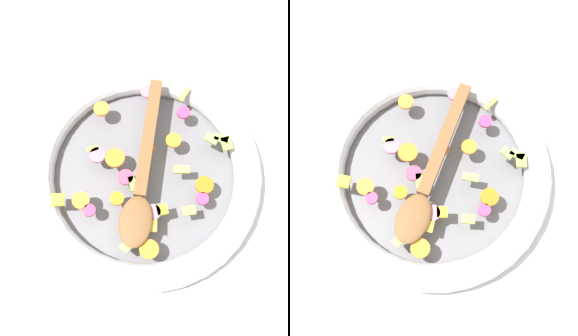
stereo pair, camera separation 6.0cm
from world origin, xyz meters
TOP-DOWN VIEW (x-y plane):
  - ground_plane at (0.00, 0.00)m, footprint 4.00×4.00m
  - skillet at (0.00, 0.00)m, footprint 0.43×0.43m
  - chopped_vegetables at (0.01, 0.00)m, footprint 0.33×0.33m
  - wooden_spoon at (0.02, -0.01)m, footprint 0.31×0.12m

SIDE VIEW (x-z plane):
  - ground_plane at x=0.00m, z-range 0.00..0.00m
  - skillet at x=0.00m, z-range 0.00..0.05m
  - chopped_vegetables at x=0.01m, z-range 0.05..0.06m
  - wooden_spoon at x=0.02m, z-range 0.06..0.07m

